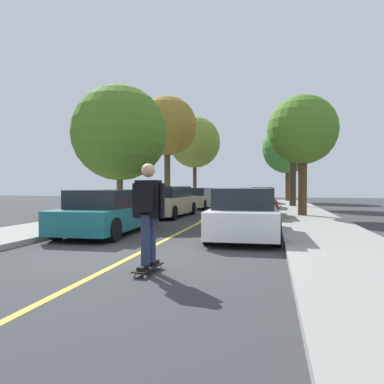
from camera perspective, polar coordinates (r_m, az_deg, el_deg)
name	(u,v)px	position (r m, az deg, el deg)	size (l,w,h in m)	color
ground	(129,258)	(7.42, -10.09, -10.40)	(80.00, 80.00, 0.00)	#353538
sidewalk_right	(362,266)	(7.02, 25.62, -10.56)	(2.51, 56.00, 0.14)	gray
center_line	(179,233)	(11.16, -2.06, -6.53)	(0.12, 39.20, 0.01)	gold
parked_car_left_nearest	(110,211)	(11.29, -12.97, -3.05)	(1.94, 4.57, 1.34)	#196066
parked_car_left_near	(167,202)	(16.95, -4.05, -1.54)	(2.03, 4.69, 1.44)	#BCAD89
parked_car_left_far	(195,198)	(23.17, 0.54, -1.01)	(2.01, 4.35, 1.33)	#BCAD89
parked_car_left_farthest	(212,196)	(29.87, 3.30, -0.62)	(1.90, 4.43, 1.27)	white
parked_car_right_nearest	(245,213)	(10.22, 8.42, -3.37)	(1.96, 4.37, 1.40)	white
parked_car_right_near	(255,204)	(15.96, 9.97, -1.86)	(2.04, 4.45, 1.38)	maroon
parked_car_right_far	(260,199)	(22.33, 10.75, -1.11)	(1.87, 4.29, 1.30)	#38383D
parked_car_right_farthest	(262,196)	(28.12, 11.16, -0.63)	(1.89, 4.39, 1.37)	#B7B7BC
street_tree_left_nearest	(120,133)	(17.22, -11.51, 9.20)	(4.45, 4.45, 6.02)	brown
street_tree_left_near	(167,126)	(24.64, -3.99, 10.43)	(4.04, 4.04, 7.42)	#4C3823
street_tree_left_far	(195,142)	(33.10, 0.45, 7.94)	(4.70, 4.70, 7.70)	#3D2D1E
street_tree_right_nearest	(303,130)	(17.07, 17.30, 9.39)	(3.11, 3.11, 5.43)	#4C3823
street_tree_right_near	(293,131)	(24.94, 15.86, 9.42)	(3.41, 3.41, 6.76)	#3D2D1E
street_tree_right_far	(288,149)	(33.38, 15.05, 6.73)	(4.50, 4.50, 6.95)	#4C3823
skateboard	(148,268)	(6.15, -6.98, -11.95)	(0.29, 0.86, 0.10)	black
skateboarder	(148,209)	(5.97, -7.13, -2.64)	(0.59, 0.71, 1.73)	black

